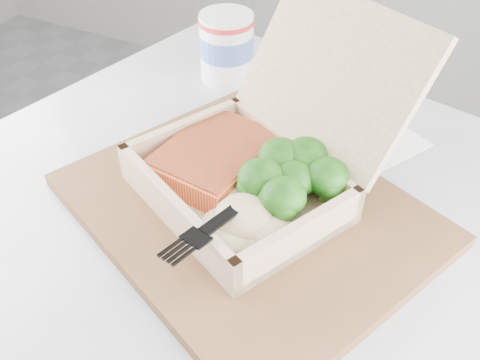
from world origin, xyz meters
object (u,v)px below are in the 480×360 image
at_px(cafe_table, 234,333).
at_px(paper_cup, 227,45).
at_px(takeout_container, 267,150).
at_px(serving_tray, 247,209).

xyz_separation_m(cafe_table, paper_cup, (-0.15, 0.28, 0.23)).
distance_m(cafe_table, takeout_container, 0.25).
bearing_deg(serving_tray, cafe_table, -91.15).
height_order(takeout_container, paper_cup, takeout_container).
bearing_deg(serving_tray, paper_cup, 121.30).
distance_m(cafe_table, paper_cup, 0.39).
bearing_deg(paper_cup, takeout_container, -53.23).
bearing_deg(serving_tray, takeout_container, 83.99).
xyz_separation_m(cafe_table, takeout_container, (0.00, 0.07, 0.24)).
relative_size(serving_tray, paper_cup, 3.71).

